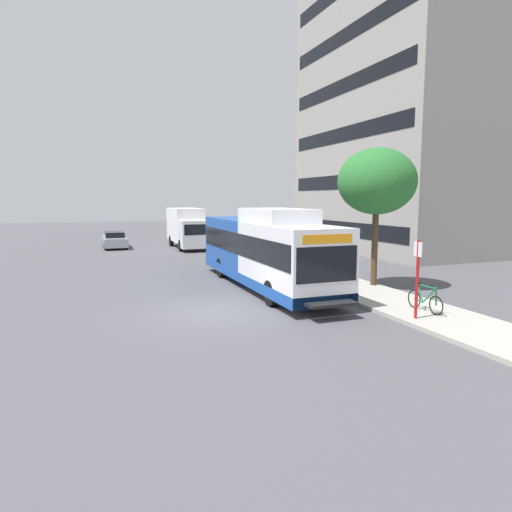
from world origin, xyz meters
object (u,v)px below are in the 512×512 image
transit_bus (265,251)px  bus_stop_sign_pole (417,273)px  parked_car_far_lane (115,240)px  box_truck_background (188,227)px  bicycle_parked (425,300)px  street_tree_near_stop (377,182)px

transit_bus → bus_stop_sign_pole: transit_bus is taller
transit_bus → parked_car_far_lane: transit_bus is taller
transit_bus → parked_car_far_lane: size_ratio=2.72×
bus_stop_sign_pole → box_truck_background: box_truck_background is taller
bicycle_parked → parked_car_far_lane: 27.94m
parked_car_far_lane → box_truck_background: size_ratio=0.64×
bicycle_parked → parked_car_far_lane: (-8.83, 26.50, 0.10)m
transit_bus → bicycle_parked: bearing=-63.1°
bus_stop_sign_pole → parked_car_far_lane: bearing=106.2°
bus_stop_sign_pole → street_tree_near_stop: 6.61m
street_tree_near_stop → transit_bus: bearing=157.4°
bus_stop_sign_pole → bicycle_parked: bus_stop_sign_pole is taller
box_truck_background → bus_stop_sign_pole: bearing=-84.9°
transit_bus → parked_car_far_lane: (-5.44, 19.83, -1.04)m
bus_stop_sign_pole → bicycle_parked: size_ratio=1.48×
transit_bus → street_tree_near_stop: (4.61, -1.92, 3.11)m
parked_car_far_lane → transit_bus: bearing=-74.7°
transit_bus → box_truck_background: transit_bus is taller
bicycle_parked → street_tree_near_stop: 6.49m
street_tree_near_stop → box_truck_background: 20.29m
bicycle_parked → box_truck_background: box_truck_background is taller
transit_bus → box_truck_background: (0.21, 17.65, 0.04)m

